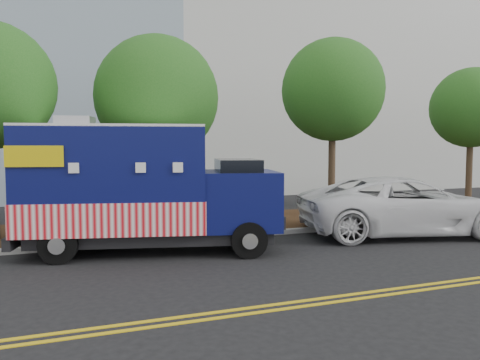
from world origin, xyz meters
name	(u,v)px	position (x,y,z in m)	size (l,w,h in m)	color
ground	(223,249)	(0.00, 0.00, 0.00)	(120.00, 120.00, 0.00)	black
curb	(208,237)	(0.00, 1.40, 0.07)	(120.00, 0.18, 0.15)	#9E9E99
mulch_strip	(189,226)	(0.00, 3.50, 0.07)	(120.00, 4.00, 0.15)	black
centerline_near	(305,301)	(0.00, -4.45, 0.01)	(120.00, 0.10, 0.01)	gold
centerline_far	(312,305)	(0.00, -4.70, 0.01)	(120.00, 0.10, 0.01)	gold
tree_b	(157,98)	(-1.02, 3.54, 4.29)	(3.95, 3.95, 6.27)	#38281C
tree_c	(333,90)	(5.47, 3.49, 4.79)	(3.77, 3.77, 6.69)	#38281C
tree_d	(471,108)	(12.17, 3.44, 4.34)	(3.33, 3.33, 6.02)	#38281C
sign_post	(172,199)	(-0.98, 1.70, 1.20)	(0.06, 0.06, 2.40)	#473828
food_truck	(139,191)	(-2.10, 0.55, 1.57)	(6.93, 3.85, 3.46)	black
white_car	(405,206)	(5.93, -0.02, 0.90)	(2.97, 6.45, 1.79)	white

